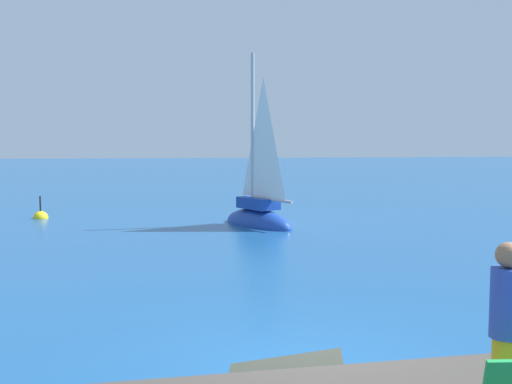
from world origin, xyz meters
name	(u,v)px	position (x,y,z in m)	size (l,w,h in m)	color
ground_plane	(305,371)	(0.00, 0.00, 0.00)	(160.00, 160.00, 0.00)	navy
sailboat_near	(258,215)	(0.87, 13.51, 0.36)	(2.77, 3.56, 6.56)	#193D99
person_standing	(506,330)	(1.16, -3.02, 1.48)	(0.28, 0.28, 1.62)	gold
marker_buoy	(41,218)	(-7.14, 16.27, 0.01)	(0.56, 0.56, 1.13)	yellow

